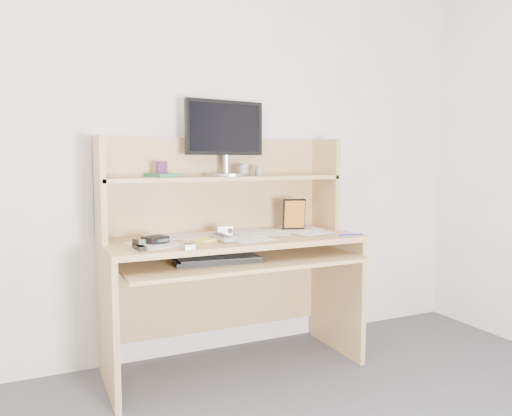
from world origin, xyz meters
name	(u,v)px	position (x,y,z in m)	size (l,w,h in m)	color
back_wall	(213,147)	(0.00, 1.80, 1.25)	(3.60, 0.04, 2.50)	white
desk	(228,245)	(0.00, 1.56, 0.69)	(1.40, 0.70, 1.30)	tan
paper_clutter	(233,236)	(0.00, 1.48, 0.75)	(1.32, 0.54, 0.01)	silver
keyboard	(218,260)	(-0.15, 1.31, 0.67)	(0.46, 0.21, 0.03)	black
tv_remote	(221,237)	(-0.10, 1.39, 0.77)	(0.06, 0.21, 0.02)	gray
flip_phone	(188,245)	(-0.34, 1.23, 0.77)	(0.05, 0.10, 0.02)	#B7B7B9
stapler	(139,244)	(-0.55, 1.32, 0.78)	(0.04, 0.14, 0.04)	black
wallet	(155,239)	(-0.44, 1.46, 0.77)	(0.11, 0.09, 0.03)	black
sticky_note_pad	(205,240)	(-0.19, 1.41, 0.76)	(0.09, 0.09, 0.01)	#FFEC43
digital_camera	(225,231)	(-0.03, 1.52, 0.78)	(0.08, 0.03, 0.05)	#B1B1B4
game_case	(294,214)	(0.42, 1.55, 0.85)	(0.13, 0.01, 0.19)	black
blue_pen	(351,235)	(0.60, 1.22, 0.76)	(0.01, 0.01, 0.15)	#191BC0
card_box	(162,169)	(-0.35, 1.65, 1.12)	(0.06, 0.02, 0.09)	#A62D16
shelf_book	(163,175)	(-0.34, 1.65, 1.09)	(0.14, 0.19, 0.02)	#358544
chip_stack_a	(244,171)	(0.11, 1.58, 1.11)	(0.05, 0.05, 0.06)	black
chip_stack_b	(245,170)	(0.13, 1.63, 1.12)	(0.04, 0.04, 0.07)	white
chip_stack_c	(260,171)	(0.22, 1.60, 1.11)	(0.04, 0.04, 0.05)	black
chip_stack_d	(258,170)	(0.22, 1.64, 1.11)	(0.04, 0.04, 0.06)	silver
monitor	(225,136)	(0.03, 1.68, 1.31)	(0.50, 0.25, 0.44)	#9A9A9E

